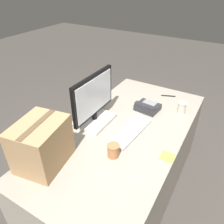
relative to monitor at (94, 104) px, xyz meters
The scene contains 11 objects.
ground_plane 0.96m from the monitor, 83.66° to the right, with size 12.00×12.00×0.00m, color #47423D.
office_desk 0.61m from the monitor, 83.66° to the right, with size 1.80×0.90×0.75m.
monitor is the anchor object (origin of this frame).
keyboard 0.37m from the monitor, 86.12° to the right, with size 0.45×0.18×0.03m.
desk_phone 0.53m from the monitor, 37.40° to the right, with size 0.20×0.22×0.08m.
paper_cup_left 0.45m from the monitor, 128.60° to the right, with size 0.09×0.09×0.10m.
paper_cup_right 0.80m from the monitor, 48.46° to the right, with size 0.08×0.08×0.10m.
spoon 0.70m from the monitor, 124.09° to the right, with size 0.15×0.10×0.00m.
cardboard_box 0.55m from the monitor, behind, with size 0.38×0.33×0.32m.
pen_marker 0.87m from the monitor, 27.61° to the right, with size 0.06×0.14×0.01m.
sticky_note_pad 0.70m from the monitor, 97.60° to the right, with size 0.09×0.09×0.01m.
Camera 1 is at (-1.27, -0.62, 1.84)m, focal length 35.00 mm.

